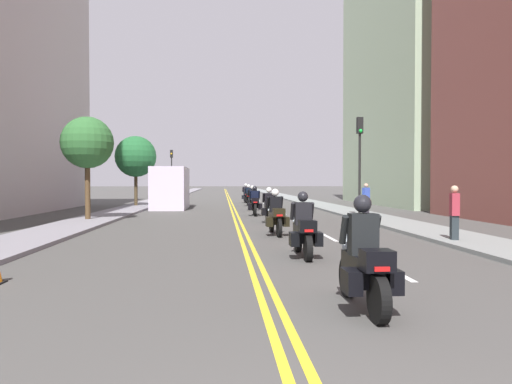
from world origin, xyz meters
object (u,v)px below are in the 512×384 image
object	(u,v)px
traffic_light_far	(172,165)
pedestrian_1	(454,214)
motorcycle_0	(364,265)
motorcycle_1	(303,231)
motorcycle_7	(246,195)
motorcycle_2	(276,216)
street_tree_0	(136,157)
motorcycle_5	(253,200)
motorcycle_6	(249,197)
traffic_light_near	(360,149)
motorcycle_3	(269,208)
parked_truck	(171,190)
pedestrian_0	(366,199)
street_tree_1	(87,143)
motorcycle_4	(255,203)

from	to	relation	value
traffic_light_far	pedestrian_1	size ratio (longest dim) A/B	2.97
motorcycle_0	motorcycle_1	size ratio (longest dim) A/B	0.98
motorcycle_7	traffic_light_far	xyz separation A→B (m)	(-7.33, 9.53, 2.85)
motorcycle_2	street_tree_0	distance (m)	20.62
motorcycle_5	traffic_light_far	bearing A→B (deg)	112.64
motorcycle_0	street_tree_0	size ratio (longest dim) A/B	0.42
motorcycle_6	traffic_light_near	bearing A→B (deg)	-68.21
motorcycle_3	motorcycle_6	size ratio (longest dim) A/B	0.92
parked_truck	pedestrian_0	bearing A→B (deg)	-38.43
pedestrian_1	pedestrian_0	bearing A→B (deg)	8.87
motorcycle_0	motorcycle_6	bearing A→B (deg)	89.65
motorcycle_7	street_tree_1	xyz separation A→B (m)	(-8.24, -18.74, 2.95)
motorcycle_1	parked_truck	world-z (taller)	parked_truck
traffic_light_far	street_tree_1	size ratio (longest dim) A/B	1.06
motorcycle_5	pedestrian_0	bearing A→B (deg)	-46.13
traffic_light_far	street_tree_1	xyz separation A→B (m)	(-0.91, -28.27, 0.10)
motorcycle_1	motorcycle_5	size ratio (longest dim) A/B	0.99
motorcycle_3	parked_truck	bearing A→B (deg)	114.99
motorcycle_0	pedestrian_1	world-z (taller)	pedestrian_1
motorcycle_0	parked_truck	xyz separation A→B (m)	(-5.50, 26.66, 0.62)
motorcycle_1	motorcycle_7	world-z (taller)	motorcycle_7
pedestrian_0	street_tree_1	distance (m)	14.12
motorcycle_3	pedestrian_0	distance (m)	6.16
motorcycle_3	parked_truck	distance (m)	12.99
motorcycle_6	motorcycle_5	bearing A→B (deg)	-88.14
street_tree_0	street_tree_1	distance (m)	12.55
traffic_light_far	motorcycle_6	bearing A→B (deg)	-63.24
motorcycle_3	motorcycle_4	bearing A→B (deg)	94.15
pedestrian_1	motorcycle_6	bearing A→B (deg)	24.33
motorcycle_5	traffic_light_near	bearing A→B (deg)	-56.13
pedestrian_1	street_tree_0	size ratio (longest dim) A/B	0.34
motorcycle_1	street_tree_1	world-z (taller)	street_tree_1
motorcycle_1	motorcycle_5	bearing A→B (deg)	90.57
motorcycle_0	pedestrian_1	distance (m)	8.61
motorcycle_1	motorcycle_3	xyz separation A→B (m)	(0.15, 10.08, 0.00)
traffic_light_far	pedestrian_0	xyz separation A→B (m)	(12.79, -26.27, -2.62)
motorcycle_7	parked_truck	world-z (taller)	parked_truck
motorcycle_4	street_tree_0	size ratio (longest dim) A/B	0.44
motorcycle_0	traffic_light_near	xyz separation A→B (m)	(4.71, 16.42, 2.76)
motorcycle_1	street_tree_1	xyz separation A→B (m)	(-8.17, 11.05, 2.98)
motorcycle_3	pedestrian_0	size ratio (longest dim) A/B	1.19
motorcycle_3	motorcycle_4	distance (m)	4.33
motorcycle_1	pedestrian_1	size ratio (longest dim) A/B	1.26
motorcycle_6	traffic_light_far	xyz separation A→B (m)	(-7.29, 14.45, 2.85)
motorcycle_0	motorcycle_5	size ratio (longest dim) A/B	0.96
motorcycle_7	parked_truck	bearing A→B (deg)	-126.44
motorcycle_4	pedestrian_1	bearing A→B (deg)	-65.47
traffic_light_near	motorcycle_4	bearing A→B (deg)	150.01
motorcycle_7	pedestrian_1	xyz separation A→B (m)	(4.84, -27.58, 0.23)
traffic_light_far	parked_truck	bearing A→B (deg)	-84.14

